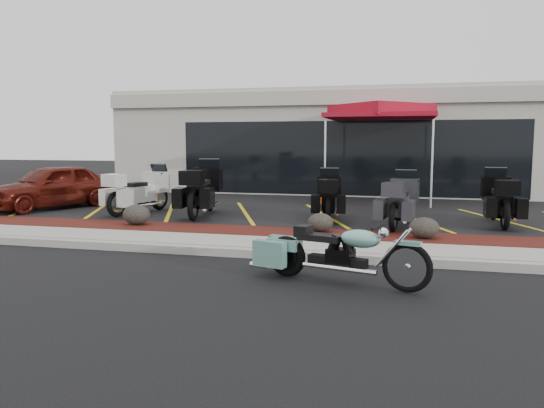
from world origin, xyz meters
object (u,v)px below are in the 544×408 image
(parked_car, at_px, (52,186))
(traffic_cone, at_px, (320,196))
(touring_white, at_px, (159,187))
(popup_canopy, at_px, (381,113))
(hero_cruiser, at_px, (407,260))

(parked_car, distance_m, traffic_cone, 8.01)
(touring_white, relative_size, traffic_cone, 5.09)
(parked_car, height_order, popup_canopy, popup_canopy)
(hero_cruiser, bearing_deg, touring_white, 152.34)
(traffic_cone, height_order, popup_canopy, popup_canopy)
(hero_cruiser, height_order, popup_canopy, popup_canopy)
(hero_cruiser, bearing_deg, popup_canopy, 110.26)
(parked_car, bearing_deg, hero_cruiser, -7.90)
(touring_white, bearing_deg, hero_cruiser, -118.69)
(traffic_cone, bearing_deg, parked_car, -157.64)
(touring_white, height_order, parked_car, touring_white)
(hero_cruiser, distance_m, touring_white, 9.30)
(traffic_cone, xyz_separation_m, popup_canopy, (1.75, 1.22, 2.61))
(touring_white, height_order, popup_canopy, popup_canopy)
(touring_white, xyz_separation_m, parked_car, (-3.22, -0.37, -0.01))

